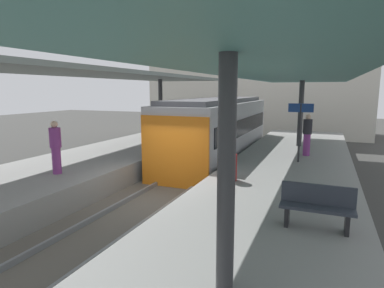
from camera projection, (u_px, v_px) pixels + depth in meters
The scene contains 15 objects.
ground_plane at pixel (155, 206), 10.58m from camera, with size 80.00×80.00×0.00m, color #383835.
platform_left at pixel (63, 179), 11.92m from camera, with size 4.40×28.00×1.00m, color gray.
platform_right at pixel (275, 207), 9.07m from camera, with size 4.40×28.00×1.00m, color gray.
track_ballast at pixel (155, 203), 10.56m from camera, with size 3.20×28.00×0.20m, color #59544C.
rail_near_side at pixel (135, 195), 10.81m from camera, with size 0.08×28.00×0.14m, color slate.
rail_far_side at pixel (175, 201), 10.26m from camera, with size 0.08×28.00×0.14m, color slate.
commuter_train at pixel (218, 130), 16.23m from camera, with size 2.78×10.11×3.10m.
canopy_left at pixel (83, 73), 12.58m from camera, with size 4.18×21.00×3.46m.
canopy_right at pixel (287, 73), 9.75m from camera, with size 4.18×21.00×3.32m.
platform_bench at pixel (317, 205), 6.41m from camera, with size 1.40×0.41×0.86m.
platform_sign at pixel (300, 119), 12.19m from camera, with size 0.90×0.08×2.21m.
litter_bin at pixel (230, 167), 9.86m from camera, with size 0.44×0.44×0.80m, color maroon.
passenger_mid_platform at pixel (56, 146), 10.56m from camera, with size 0.36×0.36×1.73m.
passenger_far_end at pixel (307, 134), 13.53m from camera, with size 0.36×0.36×1.73m.
station_building_backdrop at pixel (258, 69), 28.23m from camera, with size 18.00×6.00×11.00m, color beige.
Camera 1 is at (4.96, -8.89, 3.70)m, focal length 30.61 mm.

